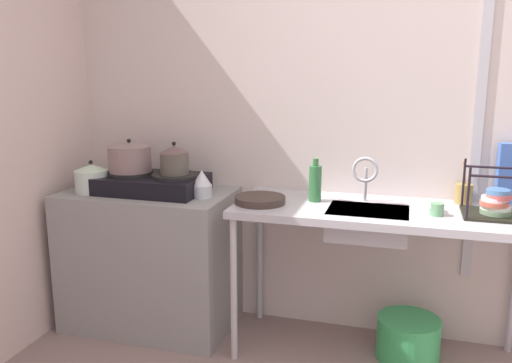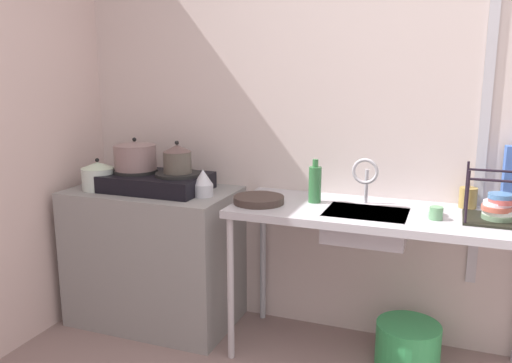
{
  "view_description": "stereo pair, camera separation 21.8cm",
  "coord_description": "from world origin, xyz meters",
  "px_view_note": "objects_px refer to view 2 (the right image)",
  "views": [
    {
      "loc": [
        -0.15,
        -1.34,
        1.54
      ],
      "look_at": [
        -0.95,
        1.36,
        0.93
      ],
      "focal_mm": 36.87,
      "sensor_mm": 36.0,
      "label": 1
    },
    {
      "loc": [
        0.05,
        -1.27,
        1.54
      ],
      "look_at": [
        -0.95,
        1.36,
        0.93
      ],
      "focal_mm": 36.87,
      "sensor_mm": 36.0,
      "label": 2
    }
  ],
  "objects_px": {
    "faucet": "(365,174)",
    "dish_rack": "(498,210)",
    "pot_on_left_burner": "(135,155)",
    "pot_beside_stove": "(98,176)",
    "small_bowl_on_drainboard": "(428,211)",
    "utensil_jar": "(468,197)",
    "cup_by_rack": "(435,213)",
    "bucket_on_floor": "(408,344)",
    "sink_basin": "(366,226)",
    "percolator": "(203,183)",
    "stove": "(157,181)",
    "pot_on_right_burner": "(177,159)",
    "bottle_by_sink": "(315,184)",
    "frying_pan": "(259,200)"
  },
  "relations": [
    {
      "from": "dish_rack",
      "to": "frying_pan",
      "type": "bearing_deg",
      "value": -175.96
    },
    {
      "from": "faucet",
      "to": "dish_rack",
      "type": "height_order",
      "value": "dish_rack"
    },
    {
      "from": "small_bowl_on_drainboard",
      "to": "utensil_jar",
      "type": "distance_m",
      "value": 0.29
    },
    {
      "from": "stove",
      "to": "percolator",
      "type": "distance_m",
      "value": 0.33
    },
    {
      "from": "dish_rack",
      "to": "cup_by_rack",
      "type": "bearing_deg",
      "value": -165.64
    },
    {
      "from": "pot_beside_stove",
      "to": "utensil_jar",
      "type": "height_order",
      "value": "utensil_jar"
    },
    {
      "from": "percolator",
      "to": "sink_basin",
      "type": "relative_size",
      "value": 0.38
    },
    {
      "from": "pot_beside_stove",
      "to": "sink_basin",
      "type": "xyz_separation_m",
      "value": [
        1.58,
        0.06,
        -0.16
      ]
    },
    {
      "from": "bucket_on_floor",
      "to": "faucet",
      "type": "bearing_deg",
      "value": 165.63
    },
    {
      "from": "stove",
      "to": "sink_basin",
      "type": "xyz_separation_m",
      "value": [
        1.24,
        -0.05,
        -0.13
      ]
    },
    {
      "from": "utensil_jar",
      "to": "percolator",
      "type": "bearing_deg",
      "value": -169.32
    },
    {
      "from": "faucet",
      "to": "small_bowl_on_drainboard",
      "type": "relative_size",
      "value": 1.81
    },
    {
      "from": "pot_on_right_burner",
      "to": "bottle_by_sink",
      "type": "height_order",
      "value": "pot_on_right_burner"
    },
    {
      "from": "pot_on_right_burner",
      "to": "dish_rack",
      "type": "distance_m",
      "value": 1.71
    },
    {
      "from": "stove",
      "to": "pot_on_left_burner",
      "type": "height_order",
      "value": "pot_on_left_burner"
    },
    {
      "from": "faucet",
      "to": "cup_by_rack",
      "type": "distance_m",
      "value": 0.41
    },
    {
      "from": "pot_on_left_burner",
      "to": "bucket_on_floor",
      "type": "relative_size",
      "value": 0.76
    },
    {
      "from": "cup_by_rack",
      "to": "dish_rack",
      "type": "bearing_deg",
      "value": 14.36
    },
    {
      "from": "frying_pan",
      "to": "dish_rack",
      "type": "xyz_separation_m",
      "value": [
        1.18,
        0.08,
        0.04
      ]
    },
    {
      "from": "stove",
      "to": "pot_on_left_burner",
      "type": "distance_m",
      "value": 0.2
    },
    {
      "from": "small_bowl_on_drainboard",
      "to": "bottle_by_sink",
      "type": "distance_m",
      "value": 0.6
    },
    {
      "from": "bucket_on_floor",
      "to": "percolator",
      "type": "bearing_deg",
      "value": -177.41
    },
    {
      "from": "small_bowl_on_drainboard",
      "to": "frying_pan",
      "type": "bearing_deg",
      "value": -174.63
    },
    {
      "from": "bottle_by_sink",
      "to": "pot_on_left_burner",
      "type": "bearing_deg",
      "value": -177.15
    },
    {
      "from": "pot_on_left_burner",
      "to": "percolator",
      "type": "distance_m",
      "value": 0.49
    },
    {
      "from": "percolator",
      "to": "cup_by_rack",
      "type": "height_order",
      "value": "percolator"
    },
    {
      "from": "sink_basin",
      "to": "cup_by_rack",
      "type": "distance_m",
      "value": 0.34
    },
    {
      "from": "pot_on_right_burner",
      "to": "frying_pan",
      "type": "height_order",
      "value": "pot_on_right_burner"
    },
    {
      "from": "stove",
      "to": "percolator",
      "type": "relative_size",
      "value": 3.83
    },
    {
      "from": "pot_on_right_burner",
      "to": "sink_basin",
      "type": "xyz_separation_m",
      "value": [
        1.1,
        -0.05,
        -0.27
      ]
    },
    {
      "from": "pot_beside_stove",
      "to": "faucet",
      "type": "distance_m",
      "value": 1.56
    },
    {
      "from": "percolator",
      "to": "utensil_jar",
      "type": "height_order",
      "value": "utensil_jar"
    },
    {
      "from": "bottle_by_sink",
      "to": "sink_basin",
      "type": "bearing_deg",
      "value": -18.93
    },
    {
      "from": "bottle_by_sink",
      "to": "utensil_jar",
      "type": "relative_size",
      "value": 1.05
    },
    {
      "from": "pot_on_left_burner",
      "to": "bottle_by_sink",
      "type": "bearing_deg",
      "value": 2.85
    },
    {
      "from": "stove",
      "to": "faucet",
      "type": "height_order",
      "value": "faucet"
    },
    {
      "from": "pot_on_right_burner",
      "to": "sink_basin",
      "type": "distance_m",
      "value": 1.13
    },
    {
      "from": "pot_on_left_burner",
      "to": "utensil_jar",
      "type": "xyz_separation_m",
      "value": [
        1.86,
        0.23,
        -0.15
      ]
    },
    {
      "from": "pot_on_left_burner",
      "to": "dish_rack",
      "type": "bearing_deg",
      "value": 0.28
    },
    {
      "from": "pot_on_left_burner",
      "to": "stove",
      "type": "bearing_deg",
      "value": -0.0
    },
    {
      "from": "pot_on_right_burner",
      "to": "bottle_by_sink",
      "type": "bearing_deg",
      "value": 3.85
    },
    {
      "from": "percolator",
      "to": "faucet",
      "type": "relative_size",
      "value": 0.61
    },
    {
      "from": "sink_basin",
      "to": "bottle_by_sink",
      "type": "height_order",
      "value": "bottle_by_sink"
    },
    {
      "from": "sink_basin",
      "to": "bucket_on_floor",
      "type": "bearing_deg",
      "value": 14.49
    },
    {
      "from": "pot_on_left_burner",
      "to": "cup_by_rack",
      "type": "relative_size",
      "value": 3.91
    },
    {
      "from": "pot_on_left_burner",
      "to": "cup_by_rack",
      "type": "xyz_separation_m",
      "value": [
        1.71,
        -0.06,
        -0.17
      ]
    },
    {
      "from": "percolator",
      "to": "stove",
      "type": "bearing_deg",
      "value": 173.39
    },
    {
      "from": "sink_basin",
      "to": "percolator",
      "type": "bearing_deg",
      "value": 179.41
    },
    {
      "from": "sink_basin",
      "to": "utensil_jar",
      "type": "xyz_separation_m",
      "value": [
        0.48,
        0.27,
        0.13
      ]
    },
    {
      "from": "pot_beside_stove",
      "to": "small_bowl_on_drainboard",
      "type": "xyz_separation_m",
      "value": [
        1.87,
        0.11,
        -0.07
      ]
    }
  ]
}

